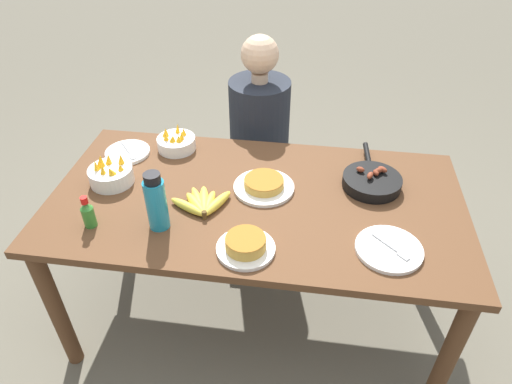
# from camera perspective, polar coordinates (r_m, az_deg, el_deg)

# --- Properties ---
(ground_plane) EXTENTS (14.00, 14.00, 0.00)m
(ground_plane) POSITION_cam_1_polar(r_m,az_deg,el_deg) (2.48, 0.00, -14.66)
(ground_plane) COLOR #666051
(dining_table) EXTENTS (1.75, 0.90, 0.77)m
(dining_table) POSITION_cam_1_polar(r_m,az_deg,el_deg) (1.99, 0.00, -2.87)
(dining_table) COLOR brown
(dining_table) RESTS_ON ground_plane
(banana_bunch) EXTENTS (0.26, 0.20, 0.04)m
(banana_bunch) POSITION_cam_1_polar(r_m,az_deg,el_deg) (1.88, -6.74, -1.44)
(banana_bunch) COLOR gold
(banana_bunch) RESTS_ON dining_table
(skillet) EXTENTS (0.25, 0.42, 0.08)m
(skillet) POSITION_cam_1_polar(r_m,az_deg,el_deg) (2.04, 14.26, 1.38)
(skillet) COLOR black
(skillet) RESTS_ON dining_table
(frittata_plate_center) EXTENTS (0.22, 0.22, 0.06)m
(frittata_plate_center) POSITION_cam_1_polar(r_m,az_deg,el_deg) (1.68, -1.30, -6.66)
(frittata_plate_center) COLOR white
(frittata_plate_center) RESTS_ON dining_table
(frittata_plate_side) EXTENTS (0.26, 0.26, 0.05)m
(frittata_plate_side) POSITION_cam_1_polar(r_m,az_deg,el_deg) (1.97, 0.99, 0.88)
(frittata_plate_side) COLOR white
(frittata_plate_side) RESTS_ON dining_table
(empty_plate_near_front) EXTENTS (0.21, 0.21, 0.02)m
(empty_plate_near_front) POSITION_cam_1_polar(r_m,az_deg,el_deg) (2.29, -15.75, 4.81)
(empty_plate_near_front) COLOR white
(empty_plate_near_front) RESTS_ON dining_table
(empty_plate_far_left) EXTENTS (0.25, 0.25, 0.02)m
(empty_plate_far_left) POSITION_cam_1_polar(r_m,az_deg,el_deg) (1.76, 16.28, -6.87)
(empty_plate_far_left) COLOR white
(empty_plate_far_left) RESTS_ON dining_table
(fruit_bowl_mango) EXTENTS (0.19, 0.19, 0.13)m
(fruit_bowl_mango) POSITION_cam_1_polar(r_m,az_deg,el_deg) (2.09, -17.68, 2.16)
(fruit_bowl_mango) COLOR white
(fruit_bowl_mango) RESTS_ON dining_table
(fruit_bowl_citrus) EXTENTS (0.18, 0.18, 0.11)m
(fruit_bowl_citrus) POSITION_cam_1_polar(r_m,az_deg,el_deg) (2.26, -9.93, 6.14)
(fruit_bowl_citrus) COLOR white
(fruit_bowl_citrus) RESTS_ON dining_table
(water_bottle) EXTENTS (0.08, 0.08, 0.25)m
(water_bottle) POSITION_cam_1_polar(r_m,az_deg,el_deg) (1.76, -12.37, -1.26)
(water_bottle) COLOR teal
(water_bottle) RESTS_ON dining_table
(hot_sauce_bottle) EXTENTS (0.05, 0.05, 0.14)m
(hot_sauce_bottle) POSITION_cam_1_polar(r_m,az_deg,el_deg) (1.88, -20.27, -2.52)
(hot_sauce_bottle) COLOR #337F2D
(hot_sauce_bottle) RESTS_ON dining_table
(person_figure) EXTENTS (0.36, 0.36, 1.22)m
(person_figure) POSITION_cam_1_polar(r_m,az_deg,el_deg) (2.65, 0.42, 4.24)
(person_figure) COLOR black
(person_figure) RESTS_ON ground_plane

